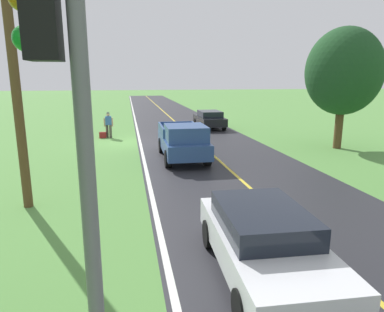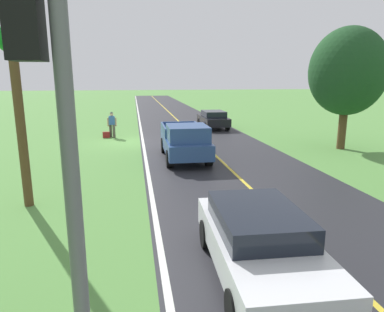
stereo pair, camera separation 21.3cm
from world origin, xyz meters
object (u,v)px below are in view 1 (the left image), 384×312
Objects in this scene: traffic_light_mast at (66,124)px; tree_far_side_near at (344,72)px; pickup_truck_passing at (183,140)px; sedan_ahead_same_lane at (264,241)px; hitchhiker_walking at (108,123)px; sedan_near_oncoming at (209,119)px; utility_pole_roadside at (15,80)px; suitcase_carried at (103,135)px.

tree_far_side_near is at bearing -130.38° from traffic_light_mast.
sedan_ahead_same_lane is at bearing 89.76° from pickup_truck_passing.
hitchhiker_walking is 0.32× the size of pickup_truck_passing.
pickup_truck_passing is 11.27m from sedan_near_oncoming.
utility_pole_roadside reaches higher than pickup_truck_passing.
tree_far_side_near is 16.48m from utility_pole_roadside.
pickup_truck_passing is at bearing 70.05° from sedan_near_oncoming.
tree_far_side_near reaches higher than traffic_light_mast.
hitchhiker_walking is at bearing -77.75° from sedan_ahead_same_lane.
tree_far_side_near reaches higher than hitchhiker_walking.
tree_far_side_near reaches higher than pickup_truck_passing.
tree_far_side_near is 15.37m from sedan_ahead_same_lane.
sedan_near_oncoming is 0.56× the size of utility_pole_roadside.
hitchhiker_walking is at bearing 22.44° from sedan_near_oncoming.
sedan_ahead_same_lane and sedan_near_oncoming have the same top height.
hitchhiker_walking is 0.89m from suitcase_carried.
suitcase_carried is at bearing 14.07° from hitchhiker_walking.
suitcase_carried is 0.08× the size of pickup_truck_passing.
utility_pole_roadside is at bearing -9.85° from suitcase_carried.
hitchhiker_walking is at bearing 100.86° from suitcase_carried.
traffic_light_mast is 19.16m from tree_far_side_near.
hitchhiker_walking reaches higher than sedan_near_oncoming.
tree_far_side_near reaches higher than suitcase_carried.
sedan_ahead_same_lane is at bearing -138.08° from traffic_light_mast.
hitchhiker_walking is 14.88m from tree_far_side_near.
traffic_light_mast is 5.08m from sedan_ahead_same_lane.
pickup_truck_passing is 1.23× the size of sedan_near_oncoming.
utility_pole_roadside is (15.04, 6.72, -0.41)m from tree_far_side_near.
suitcase_carried is 0.07× the size of tree_far_side_near.
suitcase_carried is 0.10× the size of sedan_ahead_same_lane.
tree_far_side_near is at bearing -128.20° from sedan_ahead_same_lane.
pickup_truck_passing is 0.70× the size of utility_pole_roadside.
tree_far_side_near is 0.86× the size of utility_pole_roadside.
traffic_light_mast reaches higher than pickup_truck_passing.
traffic_light_mast is at bearing 76.56° from pickup_truck_passing.
utility_pole_roadside reaches higher than traffic_light_mast.
hitchhiker_walking is 0.39× the size of sedan_ahead_same_lane.
hitchhiker_walking reaches higher than suitcase_carried.
pickup_truck_passing reaches higher than hitchhiker_walking.
utility_pole_roadside reaches higher than hitchhiker_walking.
tree_far_side_near is at bearing 154.91° from hitchhiker_walking.
pickup_truck_passing is (-4.35, 7.27, 0.76)m from suitcase_carried.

